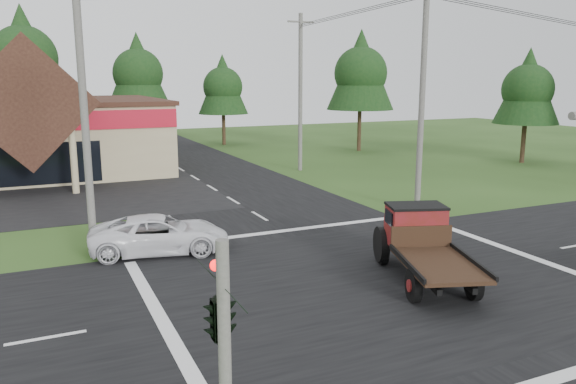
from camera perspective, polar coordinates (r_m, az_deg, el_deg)
ground at (r=19.21m, az=8.33°, el=-9.07°), size 120.00×120.00×0.00m
road_ns at (r=19.21m, az=8.33°, el=-9.04°), size 12.00×120.00×0.02m
road_ew at (r=19.21m, az=8.33°, el=-9.03°), size 120.00×12.00×0.02m
traffic_signal_corner at (r=8.69m, az=-6.95°, el=-10.09°), size 0.53×2.48×4.40m
utility_pole_nw at (r=23.16m, az=-19.99°, el=7.54°), size 2.00×0.30×10.50m
utility_pole_ne at (r=29.18m, az=13.48°, el=9.58°), size 2.00×0.30×11.50m
utility_pole_n at (r=41.15m, az=1.27°, el=10.14°), size 2.00×0.30×11.20m
tree_row_c at (r=56.08m, az=-25.26°, el=12.49°), size 7.28×7.28×13.13m
tree_row_d at (r=57.90m, az=-15.02°, el=11.78°), size 6.16×6.16×11.11m
tree_row_e at (r=57.88m, az=-6.64°, el=10.75°), size 5.04×5.04×9.09m
tree_side_ne at (r=52.98m, az=7.40°, el=12.13°), size 6.16×6.16×11.11m
tree_side_e_near at (r=48.79m, az=23.19°, el=9.79°), size 5.04×5.04×9.09m
antique_flatbed_truck at (r=19.27m, az=13.85°, el=-5.42°), size 3.97×6.21×2.43m
white_pickup at (r=22.49m, az=-12.90°, el=-4.20°), size 5.68×3.47×1.47m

